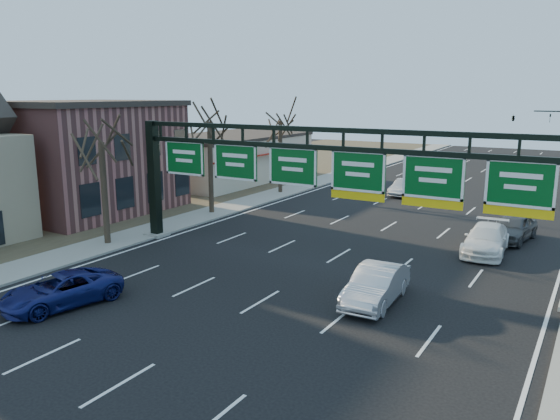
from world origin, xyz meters
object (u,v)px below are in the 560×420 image
Objects in this scene: sign_gantry at (327,178)px; car_silver_sedan at (376,285)px; car_blue_suv at (61,290)px; car_white_wagon at (486,239)px.

sign_gantry reaches higher than car_silver_sedan.
sign_gantry is at bearing 137.02° from car_silver_sedan.
car_silver_sedan is (4.13, -3.53, -3.84)m from sign_gantry.
car_white_wagon reaches higher than car_blue_suv.
sign_gantry reaches higher than car_blue_suv.
sign_gantry is 4.58× the size of car_white_wagon.
car_silver_sedan is at bearing -107.12° from car_white_wagon.
car_blue_suv is 13.36m from car_silver_sedan.
car_silver_sedan is 10.62m from car_white_wagon.
car_white_wagon is (13.83, 17.45, 0.09)m from car_blue_suv.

